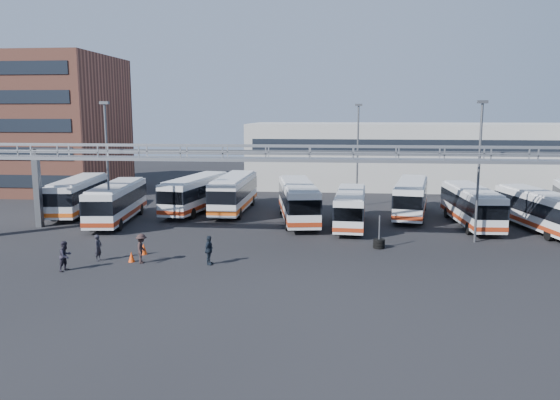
# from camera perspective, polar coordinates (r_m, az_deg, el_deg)

# --- Properties ---
(ground) EXTENTS (140.00, 140.00, 0.00)m
(ground) POSITION_cam_1_polar(r_m,az_deg,el_deg) (34.38, 2.65, -6.68)
(ground) COLOR black
(ground) RESTS_ON ground
(gantry) EXTENTS (51.40, 5.15, 7.10)m
(gantry) POSITION_cam_1_polar(r_m,az_deg,el_deg) (39.14, 3.18, 3.46)
(gantry) COLOR gray
(gantry) RESTS_ON ground
(apartment_building) EXTENTS (18.00, 15.00, 16.00)m
(apartment_building) POSITION_cam_1_polar(r_m,az_deg,el_deg) (72.48, -24.00, 7.27)
(apartment_building) COLOR brown
(apartment_building) RESTS_ON ground
(warehouse) EXTENTS (42.00, 14.00, 8.00)m
(warehouse) POSITION_cam_1_polar(r_m,az_deg,el_deg) (71.98, 13.98, 4.59)
(warehouse) COLOR #9E9E99
(warehouse) RESTS_ON ground
(light_pole_left) EXTENTS (0.70, 0.35, 10.21)m
(light_pole_left) POSITION_cam_1_polar(r_m,az_deg,el_deg) (44.86, -17.61, 4.06)
(light_pole_left) COLOR #4C4F54
(light_pole_left) RESTS_ON ground
(light_pole_mid) EXTENTS (0.70, 0.35, 10.21)m
(light_pole_mid) POSITION_cam_1_polar(r_m,az_deg,el_deg) (41.49, 20.08, 3.55)
(light_pole_mid) COLOR #4C4F54
(light_pole_mid) RESTS_ON ground
(light_pole_back) EXTENTS (0.70, 0.35, 10.21)m
(light_pole_back) POSITION_cam_1_polar(r_m,az_deg,el_deg) (55.21, 8.12, 5.26)
(light_pole_back) COLOR #4C4F54
(light_pole_back) RESTS_ON ground
(bus_0) EXTENTS (3.92, 11.19, 3.33)m
(bus_0) POSITION_cam_1_polar(r_m,az_deg,el_deg) (54.14, -20.28, 0.58)
(bus_0) COLOR silver
(bus_0) RESTS_ON ground
(bus_1) EXTENTS (3.74, 11.21, 3.34)m
(bus_1) POSITION_cam_1_polar(r_m,az_deg,el_deg) (48.86, -16.68, -0.10)
(bus_1) COLOR silver
(bus_1) RESTS_ON ground
(bus_2) EXTENTS (4.42, 11.40, 3.38)m
(bus_2) POSITION_cam_1_polar(r_m,az_deg,el_deg) (52.30, -8.73, 0.79)
(bus_2) COLOR silver
(bus_2) RESTS_ON ground
(bus_3) EXTENTS (2.77, 11.38, 3.45)m
(bus_3) POSITION_cam_1_polar(r_m,az_deg,el_deg) (51.89, -4.83, 0.84)
(bus_3) COLOR silver
(bus_3) RESTS_ON ground
(bus_4) EXTENTS (4.43, 11.71, 3.47)m
(bus_4) POSITION_cam_1_polar(r_m,az_deg,el_deg) (47.04, 1.89, 0.03)
(bus_4) COLOR silver
(bus_4) RESTS_ON ground
(bus_5) EXTENTS (2.92, 10.10, 3.03)m
(bus_5) POSITION_cam_1_polar(r_m,az_deg,el_deg) (45.32, 7.37, -0.71)
(bus_5) COLOR silver
(bus_5) RESTS_ON ground
(bus_6) EXTENTS (4.50, 11.15, 3.30)m
(bus_6) POSITION_cam_1_polar(r_m,az_deg,el_deg) (50.81, 13.54, 0.35)
(bus_6) COLOR silver
(bus_6) RESTS_ON ground
(bus_7) EXTENTS (2.98, 10.80, 3.25)m
(bus_7) POSITION_cam_1_polar(r_m,az_deg,el_deg) (48.01, 19.34, -0.45)
(bus_7) COLOR silver
(bus_7) RESTS_ON ground
(bus_8) EXTENTS (4.23, 10.76, 3.19)m
(bus_8) POSITION_cam_1_polar(r_m,az_deg,el_deg) (48.01, 25.46, -0.87)
(bus_8) COLOR silver
(bus_8) RESTS_ON ground
(pedestrian_a) EXTENTS (0.47, 0.66, 1.69)m
(pedestrian_a) POSITION_cam_1_polar(r_m,az_deg,el_deg) (36.74, -18.46, -4.75)
(pedestrian_a) COLOR black
(pedestrian_a) RESTS_ON ground
(pedestrian_b) EXTENTS (0.91, 1.04, 1.81)m
(pedestrian_b) POSITION_cam_1_polar(r_m,az_deg,el_deg) (35.11, -21.52, -5.46)
(pedestrian_b) COLOR #221F2B
(pedestrian_b) RESTS_ON ground
(pedestrian_c) EXTENTS (0.91, 1.32, 1.87)m
(pedestrian_c) POSITION_cam_1_polar(r_m,az_deg,el_deg) (35.38, -14.26, -4.93)
(pedestrian_c) COLOR black
(pedestrian_c) RESTS_ON ground
(pedestrian_d) EXTENTS (0.61, 1.13, 1.84)m
(pedestrian_d) POSITION_cam_1_polar(r_m,az_deg,el_deg) (34.22, -7.43, -5.23)
(pedestrian_d) COLOR black
(pedestrian_d) RESTS_ON ground
(cone_left) EXTENTS (0.61, 0.61, 0.74)m
(cone_left) POSITION_cam_1_polar(r_m,az_deg,el_deg) (37.61, -14.06, -4.98)
(cone_left) COLOR #E7410C
(cone_left) RESTS_ON ground
(cone_right) EXTENTS (0.42, 0.42, 0.65)m
(cone_right) POSITION_cam_1_polar(r_m,az_deg,el_deg) (35.95, -15.26, -5.75)
(cone_right) COLOR #E7410C
(cone_right) RESTS_ON ground
(tire_stack) EXTENTS (0.81, 0.81, 2.32)m
(tire_stack) POSITION_cam_1_polar(r_m,az_deg,el_deg) (38.73, 10.31, -4.41)
(tire_stack) COLOR black
(tire_stack) RESTS_ON ground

